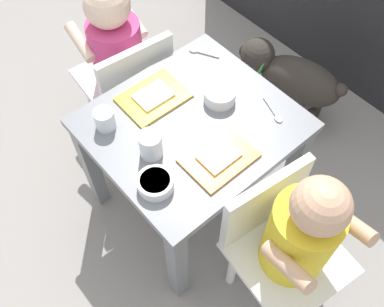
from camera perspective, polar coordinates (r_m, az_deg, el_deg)
The scene contains 13 objects.
ground_plane at distance 1.58m, azimuth -0.00°, elevation -5.95°, with size 7.00×7.00×0.00m, color gray.
dining_table at distance 1.27m, azimuth -0.00°, elevation 1.81°, with size 0.50×0.55×0.45m.
seated_child_left at distance 1.48m, azimuth -9.74°, elevation 13.19°, with size 0.30×0.30×0.65m.
seated_child_right at distance 1.11m, azimuth 13.61°, elevation -10.36°, with size 0.31×0.31×0.66m.
dog at distance 1.71m, azimuth 12.90°, elevation 9.83°, with size 0.42×0.25×0.30m.
food_tray_left at distance 1.26m, azimuth -5.10°, elevation 7.44°, with size 0.14×0.19×0.02m.
food_tray_right at distance 1.13m, azimuth 3.56°, elevation -0.49°, with size 0.14×0.18×0.02m.
water_cup_left at distance 1.20m, azimuth -11.40°, elevation 4.34°, with size 0.06×0.06×0.06m.
water_cup_right at distance 1.12m, azimuth -5.44°, elevation 1.01°, with size 0.06×0.06×0.07m.
veggie_bowl_far at distance 1.08m, azimuth -4.86°, elevation -3.87°, with size 0.09×0.09×0.03m.
cereal_bowl_right_side at distance 1.24m, azimuth 3.68°, elevation 7.72°, with size 0.09×0.09×0.04m.
spoon_by_left_tray at distance 1.24m, azimuth 10.79°, elevation 5.33°, with size 0.10×0.04×0.01m.
spoon_by_right_tray at distance 1.39m, azimuth 1.16°, elevation 13.20°, with size 0.09×0.06×0.01m.
Camera 1 is at (0.56, -0.49, 1.39)m, focal length 40.44 mm.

